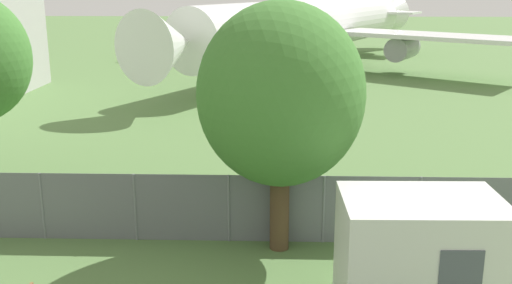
{
  "coord_description": "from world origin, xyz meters",
  "views": [
    {
      "loc": [
        1.22,
        -4.09,
        6.86
      ],
      "look_at": [
        0.64,
        13.99,
        2.0
      ],
      "focal_mm": 42.0,
      "sensor_mm": 36.0,
      "label": 1
    }
  ],
  "objects": [
    {
      "name": "tree_near_hangar",
      "position": [
        1.36,
        10.58,
        4.13
      ],
      "size": [
        4.2,
        4.2,
        6.46
      ],
      "color": "#4C3823",
      "rests_on": "ground"
    },
    {
      "name": "perimeter_fence",
      "position": [
        -0.0,
        10.99,
        0.95
      ],
      "size": [
        56.07,
        0.07,
        1.89
      ],
      "color": "slate",
      "rests_on": "ground"
    },
    {
      "name": "airplane",
      "position": [
        4.09,
        43.75,
        3.55
      ],
      "size": [
        30.05,
        36.93,
        11.45
      ],
      "rotation": [
        0.0,
        0.0,
        -2.07
      ],
      "color": "white",
      "rests_on": "ground"
    },
    {
      "name": "portable_cabin",
      "position": [
        4.28,
        7.54,
        1.28
      ],
      "size": [
        3.35,
        2.32,
        2.56
      ],
      "rotation": [
        0.0,
        0.0,
        0.02
      ],
      "color": "silver",
      "rests_on": "ground"
    }
  ]
}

